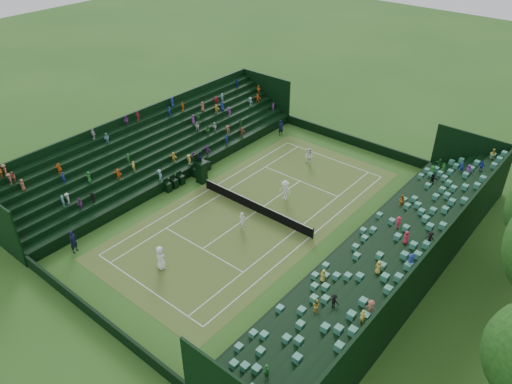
% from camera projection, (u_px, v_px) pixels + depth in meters
% --- Properties ---
extents(ground, '(160.00, 160.00, 0.00)m').
position_uv_depth(ground, '(256.00, 212.00, 42.18)').
color(ground, '#27561B').
rests_on(ground, ground).
extents(court_surface, '(12.97, 26.77, 0.01)m').
position_uv_depth(court_surface, '(256.00, 212.00, 42.18)').
color(court_surface, '#3A6E24').
rests_on(court_surface, ground).
extents(perimeter_wall_north, '(17.17, 0.20, 1.00)m').
position_uv_depth(perimeter_wall_north, '(353.00, 140.00, 52.18)').
color(perimeter_wall_north, black).
rests_on(perimeter_wall_north, ground).
extents(perimeter_wall_south, '(17.17, 0.20, 1.00)m').
position_uv_depth(perimeter_wall_south, '(97.00, 317.00, 31.64)').
color(perimeter_wall_south, black).
rests_on(perimeter_wall_south, ground).
extents(perimeter_wall_east, '(0.20, 31.77, 1.00)m').
position_uv_depth(perimeter_wall_east, '(343.00, 248.00, 37.37)').
color(perimeter_wall_east, black).
rests_on(perimeter_wall_east, ground).
extents(perimeter_wall_west, '(0.20, 31.77, 1.00)m').
position_uv_depth(perimeter_wall_west, '(186.00, 174.00, 46.45)').
color(perimeter_wall_west, black).
rests_on(perimeter_wall_west, ground).
extents(north_grandstand, '(6.60, 32.00, 4.90)m').
position_uv_depth(north_grandstand, '(396.00, 261.00, 34.56)').
color(north_grandstand, black).
rests_on(north_grandstand, ground).
extents(south_grandstand, '(6.60, 32.00, 4.90)m').
position_uv_depth(south_grandstand, '(155.00, 150.00, 48.11)').
color(south_grandstand, black).
rests_on(south_grandstand, ground).
extents(tennis_net, '(11.67, 0.10, 1.06)m').
position_uv_depth(tennis_net, '(256.00, 207.00, 41.89)').
color(tennis_net, black).
rests_on(tennis_net, ground).
extents(umpire_chair, '(1.01, 1.01, 3.19)m').
position_uv_depth(umpire_chair, '(201.00, 169.00, 45.48)').
color(umpire_chair, black).
rests_on(umpire_chair, ground).
extents(courtside_chairs, '(0.57, 5.54, 1.24)m').
position_uv_depth(courtside_chairs, '(188.00, 176.00, 46.26)').
color(courtside_chairs, black).
rests_on(courtside_chairs, ground).
extents(player_near_west, '(1.10, 0.90, 1.93)m').
position_uv_depth(player_near_west, '(161.00, 258.00, 35.71)').
color(player_near_west, white).
rests_on(player_near_west, ground).
extents(player_near_east, '(0.64, 0.46, 1.64)m').
position_uv_depth(player_near_east, '(242.00, 221.00, 39.73)').
color(player_near_east, white).
rests_on(player_near_east, ground).
extents(player_far_west, '(0.95, 0.81, 1.73)m').
position_uv_depth(player_far_west, '(309.00, 157.00, 48.50)').
color(player_far_west, white).
rests_on(player_far_west, ground).
extents(player_far_east, '(1.20, 0.70, 1.85)m').
position_uv_depth(player_far_east, '(285.00, 190.00, 43.33)').
color(player_far_east, white).
rests_on(player_far_east, ground).
extents(line_judge_north, '(0.61, 0.75, 1.76)m').
position_uv_depth(line_judge_north, '(281.00, 128.00, 53.90)').
color(line_judge_north, black).
rests_on(line_judge_north, ground).
extents(line_judge_south, '(0.66, 0.81, 1.93)m').
position_uv_depth(line_judge_south, '(73.00, 242.00, 37.28)').
color(line_judge_south, black).
rests_on(line_judge_south, ground).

